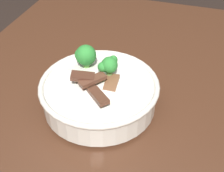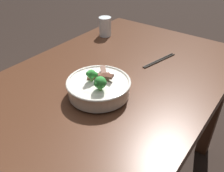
{
  "view_description": "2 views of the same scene",
  "coord_description": "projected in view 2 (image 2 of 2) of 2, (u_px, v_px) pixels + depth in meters",
  "views": [
    {
      "loc": [
        -0.35,
        -0.13,
        1.26
      ],
      "look_at": [
        0.12,
        0.02,
        0.86
      ],
      "focal_mm": 48.97,
      "sensor_mm": 36.0,
      "label": 1
    },
    {
      "loc": [
        0.71,
        0.55,
        1.37
      ],
      "look_at": [
        0.07,
        0.07,
        0.83
      ],
      "focal_mm": 38.58,
      "sensor_mm": 36.0,
      "label": 2
    }
  ],
  "objects": [
    {
      "name": "dining_table",
      "position": [
        108.0,
        99.0,
        1.13
      ],
      "size": [
        1.41,
        0.89,
        0.79
      ],
      "color": "#472819",
      "rests_on": "ground"
    },
    {
      "name": "chopsticks_pair",
      "position": [
        159.0,
        60.0,
        1.21
      ],
      "size": [
        0.22,
        0.07,
        0.01
      ],
      "color": "#28231E",
      "rests_on": "dining_table"
    },
    {
      "name": "drinking_glass",
      "position": [
        105.0,
        28.0,
        1.45
      ],
      "size": [
        0.07,
        0.07,
        0.11
      ],
      "color": "white",
      "rests_on": "dining_table"
    },
    {
      "name": "rice_bowl",
      "position": [
        99.0,
        86.0,
        0.94
      ],
      "size": [
        0.25,
        0.25,
        0.12
      ],
      "color": "silver",
      "rests_on": "dining_table"
    }
  ]
}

